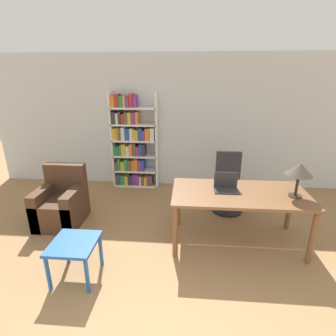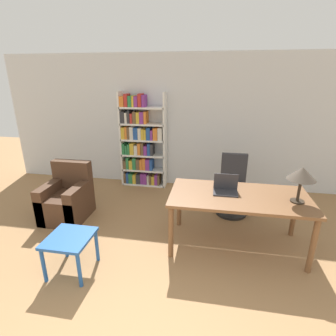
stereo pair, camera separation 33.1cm
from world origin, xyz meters
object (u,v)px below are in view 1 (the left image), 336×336
object	(u,v)px
office_chair	(228,185)
side_table_blue	(74,248)
desk	(239,198)
bookshelf	(132,145)
armchair	(62,205)
table_lamp	(300,170)
laptop	(226,186)

from	to	relation	value
office_chair	side_table_blue	world-z (taller)	office_chair
desk	bookshelf	distance (m)	2.70
armchair	table_lamp	bearing A→B (deg)	-6.45
laptop	bookshelf	world-z (taller)	bookshelf
office_chair	laptop	bearing A→B (deg)	-100.63
armchair	desk	bearing A→B (deg)	-6.69
laptop	table_lamp	distance (m)	0.94
desk	bookshelf	world-z (taller)	bookshelf
desk	table_lamp	world-z (taller)	table_lamp
side_table_blue	table_lamp	bearing A→B (deg)	16.68
table_lamp	side_table_blue	bearing A→B (deg)	-163.32
office_chair	bookshelf	size ratio (longest dim) A/B	0.52
table_lamp	side_table_blue	world-z (taller)	table_lamp
bookshelf	side_table_blue	bearing A→B (deg)	-92.10
side_table_blue	laptop	bearing A→B (deg)	27.41
armchair	office_chair	bearing A→B (deg)	13.86
laptop	side_table_blue	world-z (taller)	laptop
table_lamp	armchair	bearing A→B (deg)	173.55
desk	side_table_blue	size ratio (longest dim) A/B	3.46
side_table_blue	armchair	distance (m)	1.40
table_lamp	side_table_blue	distance (m)	2.90
table_lamp	bookshelf	distance (m)	3.26
laptop	armchair	bearing A→B (deg)	174.28
desk	laptop	size ratio (longest dim) A/B	5.63
laptop	bookshelf	bearing A→B (deg)	132.63
side_table_blue	armchair	size ratio (longest dim) A/B	0.57
desk	side_table_blue	bearing A→B (deg)	-156.28
table_lamp	armchair	size ratio (longest dim) A/B	0.50
desk	table_lamp	distance (m)	0.84
side_table_blue	armchair	bearing A→B (deg)	121.66
desk	office_chair	size ratio (longest dim) A/B	1.77
desk	office_chair	bearing A→B (deg)	90.33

